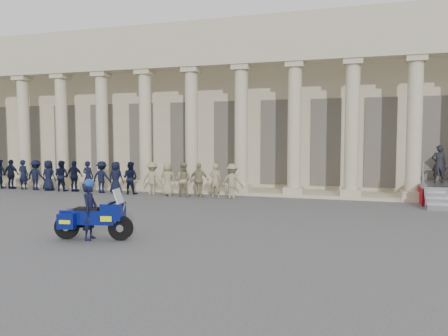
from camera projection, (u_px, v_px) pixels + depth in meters
ground at (138, 223)px, 14.29m from camera, size 90.00×90.00×0.00m
building at (249, 111)px, 28.00m from camera, size 40.00×12.50×9.00m
officer_rank at (80, 176)px, 22.42m from camera, size 17.57×0.61×1.60m
motorcycle at (94, 217)px, 11.93m from camera, size 2.18×1.07×1.41m
rider at (90, 209)px, 11.92m from camera, size 0.49×0.65×1.68m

